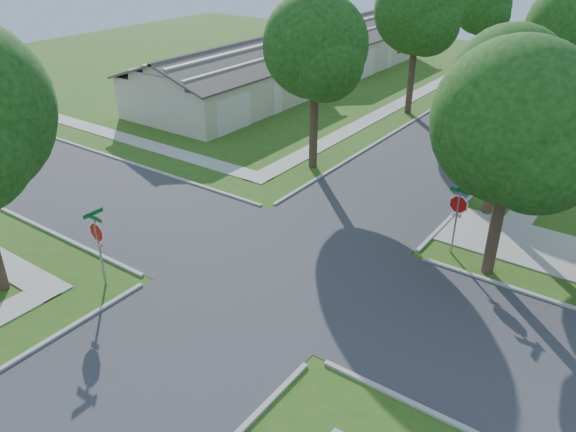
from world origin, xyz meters
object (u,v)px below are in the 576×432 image
(tree_w_far, at_px, (483,9))
(house_nw_near, at_px, (226,85))
(tree_e_near, at_px, (510,90))
(house_nw_far, at_px, (347,47))
(car_curb_east, at_px, (536,115))
(tree_ne_corner, at_px, (516,129))
(stop_sign_sw, at_px, (97,236))
(tree_w_mid, at_px, (418,14))
(stop_sign_ne, at_px, (458,207))
(tree_e_mid, at_px, (576,33))
(tree_w_near, at_px, (316,51))
(car_curb_west, at_px, (511,76))

(tree_w_far, xyz_separation_m, house_nw_near, (-11.34, -19.01, -3.99))
(tree_e_near, bearing_deg, house_nw_far, 132.06)
(car_curb_east, bearing_deg, tree_ne_corner, -77.53)
(stop_sign_sw, xyz_separation_m, tree_w_far, (0.05, 38.71, 3.48))
(tree_e_near, relative_size, tree_w_mid, 0.87)
(stop_sign_ne, xyz_separation_m, car_curb_east, (-1.50, 18.53, -1.32))
(tree_e_mid, height_order, tree_w_far, tree_e_mid)
(tree_w_near, height_order, car_curb_east, tree_w_near)
(stop_sign_ne, xyz_separation_m, tree_w_near, (-9.34, 4.31, 4.08))
(stop_sign_ne, distance_m, house_nw_far, 34.26)
(house_nw_near, distance_m, car_curb_east, 20.90)
(tree_w_mid, distance_m, car_curb_west, 13.72)
(stop_sign_ne, relative_size, tree_w_near, 0.33)
(car_curb_west, bearing_deg, tree_w_mid, 77.69)
(tree_e_mid, relative_size, house_nw_near, 0.68)
(house_nw_near, height_order, car_curb_west, house_nw_near)
(tree_w_mid, height_order, tree_w_far, tree_w_mid)
(tree_w_near, relative_size, car_curb_west, 1.89)
(stop_sign_sw, xyz_separation_m, tree_w_near, (0.06, 13.71, 4.08))
(tree_ne_corner, distance_m, house_nw_near, 25.15)
(car_curb_east, bearing_deg, stop_sign_sw, -102.75)
(tree_ne_corner, bearing_deg, tree_w_far, 110.28)
(stop_sign_ne, distance_m, tree_w_mid, 19.31)
(tree_w_mid, relative_size, house_nw_near, 0.70)
(tree_e_mid, xyz_separation_m, car_curb_west, (-5.96, 11.95, -5.56))
(tree_w_near, bearing_deg, tree_e_mid, 51.92)
(tree_e_mid, bearing_deg, house_nw_far, 152.09)
(tree_ne_corner, bearing_deg, tree_w_near, 156.44)
(tree_w_near, bearing_deg, stop_sign_sw, -90.23)
(stop_sign_sw, height_order, house_nw_far, house_nw_far)
(car_curb_east, bearing_deg, stop_sign_ne, -82.34)
(stop_sign_ne, bearing_deg, tree_ne_corner, -16.55)
(tree_e_mid, bearing_deg, tree_e_near, -90.03)
(tree_e_mid, relative_size, house_nw_far, 0.68)
(tree_e_near, relative_size, house_nw_near, 0.61)
(stop_sign_ne, height_order, tree_w_far, tree_w_far)
(tree_e_mid, height_order, house_nw_far, tree_e_mid)
(tree_e_near, relative_size, tree_e_mid, 0.90)
(house_nw_far, bearing_deg, tree_e_near, -47.94)
(tree_e_near, bearing_deg, tree_w_near, 180.00)
(stop_sign_sw, distance_m, tree_e_mid, 27.71)
(tree_ne_corner, relative_size, house_nw_near, 0.64)
(tree_e_near, distance_m, car_curb_east, 15.14)
(stop_sign_ne, xyz_separation_m, tree_e_near, (0.05, 4.31, 3.61))
(tree_w_near, bearing_deg, house_nw_far, 116.27)
(tree_e_mid, bearing_deg, tree_w_near, -128.08)
(stop_sign_ne, height_order, tree_e_near, tree_e_near)
(tree_w_far, distance_m, house_nw_far, 12.19)
(house_nw_near, relative_size, car_curb_west, 2.87)
(tree_w_mid, height_order, house_nw_far, tree_w_mid)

